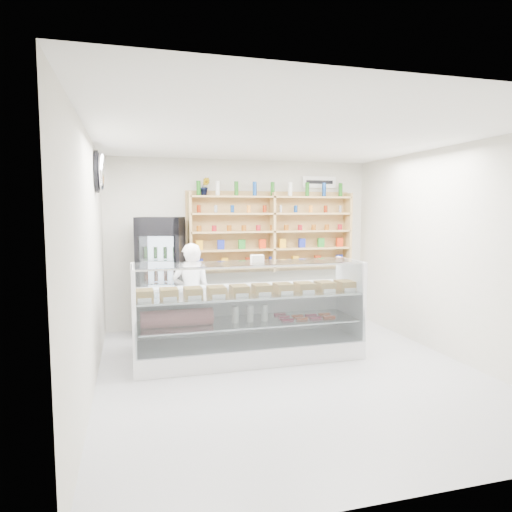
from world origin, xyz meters
name	(u,v)px	position (x,y,z in m)	size (l,w,h in m)	color
room	(292,258)	(0.00, 0.00, 1.40)	(5.00, 5.00, 5.00)	#A2A3A7
display_counter	(249,332)	(-0.36, 0.65, 0.36)	(2.96, 0.88, 1.29)	white
shop_worker	(191,295)	(-1.01, 1.37, 0.75)	(0.55, 0.36, 1.50)	white
drinks_cooler	(162,276)	(-1.37, 2.14, 0.93)	(0.81, 0.80, 1.85)	black
wall_shelving	(272,232)	(0.50, 2.34, 1.59)	(2.84, 0.28, 1.33)	tan
potted_plant	(205,187)	(-0.65, 2.34, 2.34)	(0.16, 0.13, 0.29)	#1E6626
security_mirror	(101,172)	(-2.17, 1.20, 2.45)	(0.15, 0.50, 0.50)	silver
wall_sign	(319,182)	(1.40, 2.47, 2.45)	(0.62, 0.03, 0.20)	white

